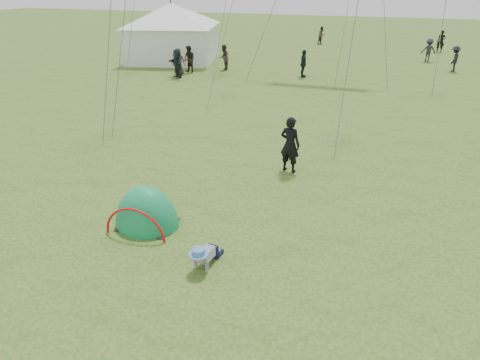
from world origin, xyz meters
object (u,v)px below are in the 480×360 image
(crawling_toddler, at_px, (204,255))
(event_marquee, at_px, (172,30))
(standing_adult, at_px, (290,145))
(popup_tent, at_px, (148,225))

(crawling_toddler, height_order, event_marquee, event_marquee)
(crawling_toddler, bearing_deg, standing_adult, 91.37)
(standing_adult, bearing_deg, event_marquee, -39.29)
(popup_tent, distance_m, event_marquee, 24.50)
(popup_tent, bearing_deg, standing_adult, 57.78)
(standing_adult, height_order, event_marquee, event_marquee)
(popup_tent, bearing_deg, crawling_toddler, -29.81)
(crawling_toddler, relative_size, popup_tent, 0.36)
(event_marquee, bearing_deg, popup_tent, -79.02)
(event_marquee, bearing_deg, standing_adult, -67.47)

